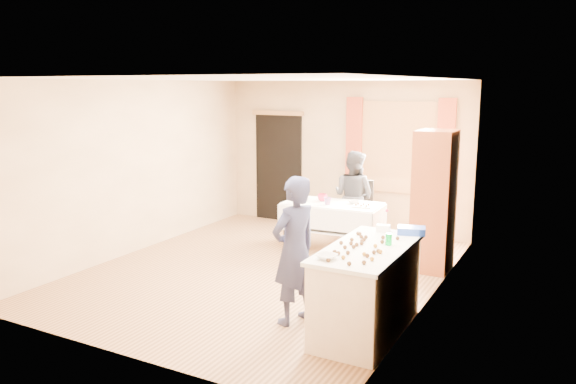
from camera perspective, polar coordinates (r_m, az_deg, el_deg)
The scene contains 29 objects.
floor at distance 7.82m, azimuth -2.31°, elevation -8.10°, with size 4.50×5.50×0.02m, color #9E7047.
ceiling at distance 7.40m, azimuth -2.47°, elevation 11.48°, with size 4.50×5.50×0.02m, color white.
wall_back at distance 9.95m, azimuth 5.69°, elevation 3.70°, with size 4.50×0.02×2.60m, color tan.
wall_front at distance 5.35m, azimuth -17.52°, elevation -2.90°, with size 4.50×0.02×2.60m, color tan.
wall_left at distance 8.84m, azimuth -15.14°, elevation 2.49°, with size 0.02×5.50×2.60m, color tan.
wall_right at distance 6.66m, azimuth 14.64°, elevation -0.11°, with size 0.02×5.50×2.60m, color tan.
window_frame at distance 9.56m, azimuth 11.19°, elevation 4.46°, with size 1.32×0.06×1.52m, color olive.
window_pane at distance 9.54m, azimuth 11.16°, elevation 4.45°, with size 1.20×0.02×1.40m, color white.
curtain_left at distance 9.76m, azimuth 6.71°, elevation 4.72°, with size 0.28×0.06×1.65m, color #943A21.
curtain_right at distance 9.31m, azimuth 15.70°, elevation 4.10°, with size 0.28×0.06×1.65m, color #943A21.
doorway at distance 10.52m, azimuth -0.97°, elevation 2.49°, with size 0.95×0.04×2.00m, color black.
door_lintel at distance 10.40m, azimuth -1.07°, elevation 8.03°, with size 1.05×0.06×0.08m, color olive.
cabinet at distance 7.90m, azimuth 14.61°, elevation -0.91°, with size 0.50×0.60×1.93m, color brown.
counter at distance 5.91m, azimuth 8.02°, elevation -9.77°, with size 0.75×1.57×0.91m.
party_table at distance 8.67m, azimuth 4.52°, elevation -3.08°, with size 1.54×0.86×0.75m.
chair at distance 9.47m, azimuth 7.19°, elevation -2.94°, with size 0.44×0.44×0.96m.
girl at distance 5.96m, azimuth 0.65°, elevation -5.97°, with size 0.56×0.68×1.60m, color #1F2142.
woman at distance 9.20m, azimuth 6.66°, elevation -0.43°, with size 0.82×0.69×1.48m, color black.
soda_can at distance 5.84m, azimuth 10.19°, elevation -4.75°, with size 0.07×0.07×0.12m, color #01A02B.
mixing_bowl at distance 5.33m, azimuth 3.95°, elevation -6.57°, with size 0.22×0.22×0.05m, color white.
foam_block at distance 6.36m, azimuth 9.64°, elevation -3.66°, with size 0.15×0.10×0.08m, color white.
blue_basket at distance 6.32m, azimuth 12.42°, elevation -3.84°, with size 0.30×0.20×0.08m, color #2547B9.
pitcher at distance 8.65m, azimuth 1.70°, elevation -0.27°, with size 0.11×0.11×0.22m, color silver.
cup_red at distance 8.71m, azimuth 3.52°, elevation -0.56°, with size 0.18×0.18×0.11m, color #BE1F3E.
cup_rainbow at distance 8.47m, azimuth 4.03°, elevation -0.91°, with size 0.13×0.13×0.11m, color red.
small_bowl at distance 8.57m, azimuth 6.71°, elevation -1.02°, with size 0.21×0.21×0.05m, color white.
pastry_tray at distance 8.36m, azimuth 7.55°, elevation -1.46°, with size 0.28×0.20×0.02m, color white.
bottle at distance 8.97m, azimuth 1.63°, elevation -0.10°, with size 0.08×0.08×0.15m, color white.
cake_balls at distance 5.70m, azimuth 7.57°, elevation -5.49°, with size 0.51×1.08×0.04m.
Camera 1 is at (3.75, -6.38, 2.52)m, focal length 35.00 mm.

